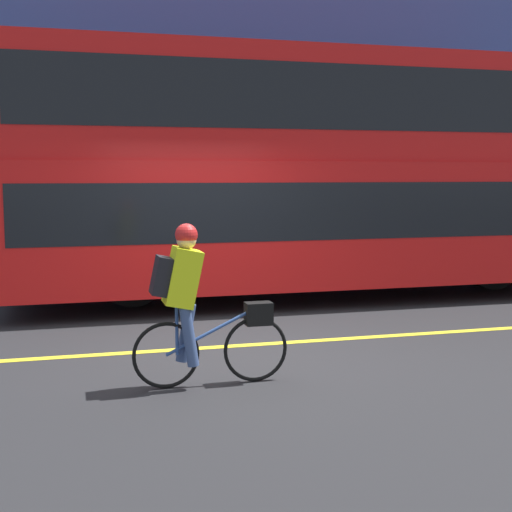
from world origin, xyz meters
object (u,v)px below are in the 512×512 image
Objects in this scene: cyclist_on_bike at (194,299)px; trash_bin at (223,249)px; bus at (325,166)px; street_sign_post at (453,190)px.

trash_bin is (1.77, 6.64, -0.25)m from cyclist_on_bike.
bus is 3.00m from trash_bin.
bus is 4.34m from street_sign_post.
trash_bin is at bearing 75.08° from cyclist_on_bike.
cyclist_on_bike reaches higher than trash_bin.
street_sign_post is (6.64, 6.63, 0.84)m from cyclist_on_bike.
bus is 3.62× the size of street_sign_post.
bus is at bearing -148.38° from street_sign_post.
bus is at bearing -62.39° from trash_bin.
bus is 6.48× the size of cyclist_on_bike.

